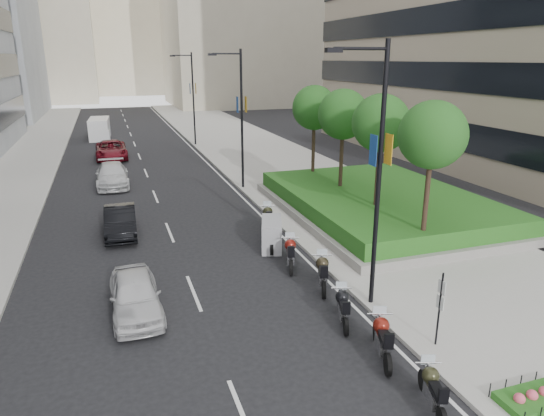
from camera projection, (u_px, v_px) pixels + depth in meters
name	position (u px, v px, depth m)	size (l,w,h in m)	color
ground	(264.00, 342.00, 15.03)	(160.00, 160.00, 0.00)	black
sidewalk_right	(257.00, 152.00, 44.91)	(10.00, 100.00, 0.15)	#9E9B93
sidewalk_left	(5.00, 168.00, 38.47)	(8.00, 100.00, 0.15)	#9E9B93
lane_edge	(201.00, 157.00, 43.31)	(0.12, 100.00, 0.01)	silver
lane_centre	(141.00, 161.00, 41.71)	(0.12, 100.00, 0.01)	silver
building_cream_right	(244.00, 4.00, 88.84)	(28.00, 24.00, 36.00)	#B7AD93
building_cream_left	(20.00, 13.00, 94.96)	(26.00, 24.00, 34.00)	#B7AD93
building_cream_centre	(122.00, 13.00, 118.60)	(30.00, 24.00, 38.00)	#B7AD93
planter	(380.00, 209.00, 27.05)	(10.00, 14.00, 0.40)	gray
hedge	(380.00, 199.00, 26.87)	(9.40, 13.40, 0.80)	#275217
flower_bed	(537.00, 399.00, 12.15)	(2.00, 1.00, 0.20)	#275217
tree_0	(433.00, 136.00, 19.66)	(2.80, 2.80, 6.30)	#332319
tree_1	(381.00, 124.00, 23.28)	(2.80, 2.80, 6.30)	#332319
tree_2	(343.00, 115.00, 26.90)	(2.80, 2.80, 6.30)	#332319
tree_3	(314.00, 108.00, 30.51)	(2.80, 2.80, 6.30)	#332319
lamp_post_0	(376.00, 166.00, 15.71)	(2.34, 0.45, 9.00)	black
lamp_post_1	(239.00, 113.00, 31.09)	(2.34, 0.45, 9.00)	black
lamp_post_2	(192.00, 94.00, 47.38)	(2.34, 0.45, 9.00)	black
parking_sign	(440.00, 305.00, 14.27)	(0.06, 0.32, 2.50)	black
motorcycle_0	(432.00, 389.00, 12.05)	(0.86, 1.96, 1.01)	black
motorcycle_1	(382.00, 338.00, 14.13)	(1.00, 2.19, 1.14)	black
motorcycle_2	(343.00, 307.00, 16.00)	(0.90, 2.01, 1.04)	black
motorcycle_3	(323.00, 273.00, 18.45)	(1.03, 2.20, 1.14)	black
motorcycle_4	(290.00, 253.00, 20.30)	(0.97, 2.20, 1.14)	black
motorcycle_5	(272.00, 234.00, 22.31)	(1.54, 2.37, 1.34)	black
motorcycle_6	(268.00, 219.00, 24.58)	(0.89, 2.33, 1.18)	black
car_a	(135.00, 295.00, 16.53)	(1.65, 4.11, 1.40)	silver
car_b	(120.00, 221.00, 24.01)	(1.48, 4.25, 1.40)	black
car_c	(112.00, 175.00, 33.32)	(2.11, 5.18, 1.50)	silver
car_d	(111.00, 150.00, 42.30)	(2.59, 5.61, 1.56)	#5E0B15
delivery_van	(100.00, 130.00, 52.65)	(2.27, 5.33, 2.19)	white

